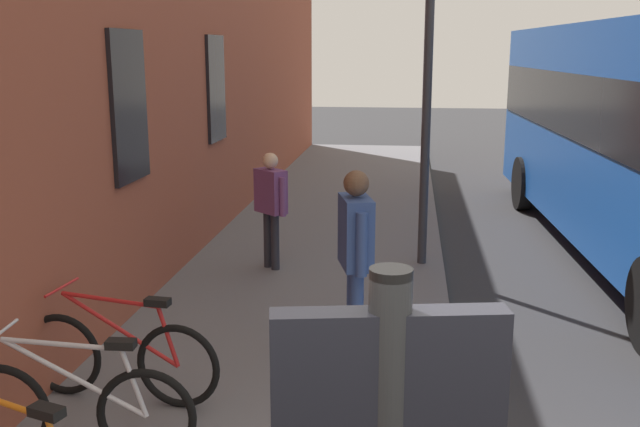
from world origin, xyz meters
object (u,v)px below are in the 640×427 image
pedestrian_by_facade (271,199)px  pedestrian_near_bus (356,244)px  street_lamp (429,48)px  bicycle_beside_lamp (75,410)px  bicycle_mid_rack (120,357)px

pedestrian_by_facade → pedestrian_near_bus: bearing=-153.5°
pedestrian_by_facade → street_lamp: (0.50, -2.00, 1.94)m
bicycle_beside_lamp → street_lamp: size_ratio=0.37×
bicycle_beside_lamp → street_lamp: 6.32m
bicycle_mid_rack → street_lamp: size_ratio=0.37×
bicycle_beside_lamp → street_lamp: (5.23, -2.51, 2.50)m
bicycle_beside_lamp → bicycle_mid_rack: bearing=2.3°
pedestrian_by_facade → street_lamp: size_ratio=0.32×
pedestrian_near_bus → pedestrian_by_facade: (2.64, 1.32, -0.14)m
bicycle_mid_rack → pedestrian_near_bus: size_ratio=0.98×
pedestrian_near_bus → pedestrian_by_facade: pedestrian_near_bus is taller
pedestrian_near_bus → pedestrian_by_facade: bearing=26.5°
bicycle_beside_lamp → pedestrian_near_bus: (2.09, -1.82, 0.71)m
street_lamp → pedestrian_near_bus: bearing=167.7°
pedestrian_by_facade → bicycle_mid_rack: bearing=172.0°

